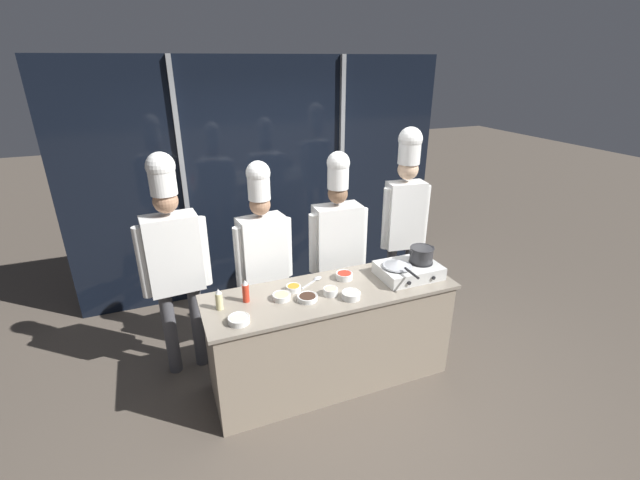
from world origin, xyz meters
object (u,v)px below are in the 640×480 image
prep_bowl_carrots (294,288)px  prep_bowl_soy_glaze (307,297)px  squeeze_bottle_oil (219,300)px  chef_sous (263,248)px  prep_bowl_ginger (282,296)px  chef_head (173,252)px  prep_bowl_chili_flakes (344,275)px  prep_bowl_noodles (239,319)px  prep_bowl_chicken (351,295)px  frying_pan (398,264)px  chef_pastry (405,209)px  stock_pot (422,254)px  prep_bowl_shrimp (331,291)px  serving_spoon_slotted (315,280)px  portable_stove (408,270)px  squeeze_bottle_chili (246,291)px  chef_line (337,237)px

prep_bowl_carrots → prep_bowl_soy_glaze: prep_bowl_carrots is taller
squeeze_bottle_oil → chef_sous: size_ratio=0.09×
prep_bowl_ginger → chef_head: bearing=140.3°
prep_bowl_chili_flakes → prep_bowl_noodles: prep_bowl_chili_flakes is taller
prep_bowl_chicken → prep_bowl_soy_glaze: size_ratio=0.93×
chef_sous → prep_bowl_ginger: bearing=81.0°
frying_pan → prep_bowl_chili_flakes: (-0.42, 0.16, -0.11)m
frying_pan → prep_bowl_carrots: bearing=171.7°
prep_bowl_chicken → chef_pastry: (0.99, 0.83, 0.33)m
prep_bowl_ginger → chef_pastry: (1.50, 0.64, 0.34)m
prep_bowl_ginger → chef_head: 0.99m
prep_bowl_noodles → prep_bowl_chicken: 0.90m
stock_pot → prep_bowl_ginger: bearing=178.4°
stock_pot → chef_sous: bearing=152.4°
prep_bowl_shrimp → serving_spoon_slotted: prep_bowl_shrimp is taller
portable_stove → prep_bowl_soy_glaze: (-0.96, -0.05, -0.03)m
prep_bowl_chili_flakes → squeeze_bottle_oil: bearing=-175.4°
squeeze_bottle_oil → prep_bowl_noodles: (0.10, -0.24, -0.05)m
squeeze_bottle_chili → chef_head: chef_head is taller
prep_bowl_carrots → chef_sous: (-0.11, 0.53, 0.15)m
prep_bowl_shrimp → prep_bowl_noodles: prep_bowl_shrimp is taller
prep_bowl_shrimp → chef_line: bearing=62.4°
stock_pot → prep_bowl_chili_flakes: bearing=166.4°
prep_bowl_ginger → prep_bowl_chicken: 0.55m
squeeze_bottle_chili → prep_bowl_soy_glaze: squeeze_bottle_chili is taller
prep_bowl_noodles → chef_head: (-0.36, 0.82, 0.24)m
prep_bowl_noodles → chef_line: (1.13, 0.80, 0.15)m
portable_stove → chef_sous: bearing=149.9°
prep_bowl_shrimp → prep_bowl_chili_flakes: bearing=43.5°
squeeze_bottle_chili → prep_bowl_noodles: bearing=-112.9°
prep_bowl_chili_flakes → prep_bowl_carrots: 0.47m
frying_pan → chef_pastry: (0.48, 0.68, 0.22)m
prep_bowl_ginger → chef_line: 0.97m
portable_stove → chef_line: chef_line is taller
portable_stove → prep_bowl_noodles: bearing=-173.8°
prep_bowl_ginger → chef_line: (0.75, 0.60, 0.16)m
chef_pastry → prep_bowl_noodles: bearing=31.2°
prep_bowl_chicken → chef_head: size_ratio=0.08×
portable_stove → squeeze_bottle_oil: squeeze_bottle_oil is taller
serving_spoon_slotted → chef_pastry: bearing=21.5°
prep_bowl_chili_flakes → chef_head: bearing=159.9°
prep_bowl_noodles → chef_pastry: chef_pastry is taller
squeeze_bottle_chili → prep_bowl_shrimp: size_ratio=1.59×
squeeze_bottle_oil → prep_bowl_shrimp: size_ratio=1.45×
portable_stove → frying_pan: (-0.12, -0.00, 0.09)m
stock_pot → squeeze_bottle_oil: bearing=177.6°
chef_pastry → squeeze_bottle_chili: bearing=25.0°
stock_pot → prep_bowl_carrots: stock_pot is taller
squeeze_bottle_chili → prep_bowl_soy_glaze: 0.48m
prep_bowl_carrots → stock_pot: bearing=-6.3°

